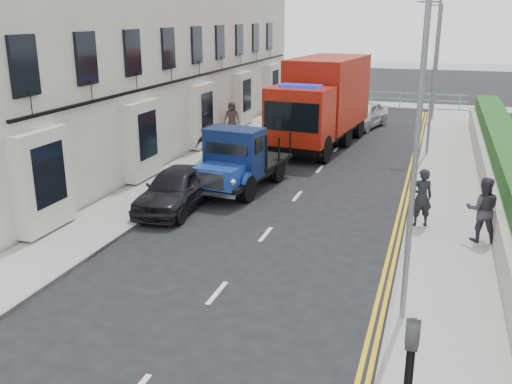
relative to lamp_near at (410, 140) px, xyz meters
The scene contains 21 objects.
ground 6.12m from the lamp_near, 154.42° to the left, with size 120.00×120.00×0.00m, color black.
pavement_west 14.98m from the lamp_near, 130.45° to the left, with size 2.40×38.00×0.12m, color gray.
pavement_east 11.74m from the lamp_near, 84.17° to the left, with size 2.60×38.00×0.12m, color gray.
promenade 31.53m from the lamp_near, 97.67° to the left, with size 30.00×2.50×0.12m, color gray.
sea_plane 62.27m from the lamp_near, 93.85° to the left, with size 120.00×120.00×0.00m, color #4C6168.
garden_east 11.82m from the lamp_near, 74.59° to the left, with size 1.45×28.00×1.75m.
seafront_railing 30.68m from the lamp_near, 97.88° to the left, with size 13.00×0.08×1.11m.
lamp_near is the anchor object (origin of this frame).
lamp_mid 16.00m from the lamp_near, 90.00° to the left, with size 1.23×0.18×7.00m.
lamp_far 26.00m from the lamp_near, 90.00° to the left, with size 1.23×0.18×7.00m.
bedford_lorry 10.51m from the lamp_near, 129.77° to the left, with size 2.55×5.27×2.41m.
red_lorry 17.37m from the lamp_near, 107.00° to the left, with size 3.67×8.52×4.33m.
parked_car_front 10.00m from the lamp_near, 145.41° to the left, with size 1.71×4.25×1.45m, color black.
parked_car_mid 13.27m from the lamp_near, 127.32° to the left, with size 1.31×3.76×1.24m, color #559EB6.
parked_car_rear 20.20m from the lamp_near, 109.88° to the left, with size 1.89×4.65×1.35m, color silver.
seafront_car_left 26.07m from the lamp_near, 105.74° to the left, with size 2.45×5.31×1.48m, color black.
seafront_car_right 22.62m from the lamp_near, 99.45° to the left, with size 1.78×4.42×1.51m, color #AFAEB3.
pedestrian_east_near 6.61m from the lamp_near, 87.84° to the left, with size 0.66×0.43×1.82m, color black.
pedestrian_east_far 6.22m from the lamp_near, 69.48° to the left, with size 0.92×0.72×1.90m, color #352E39.
pedestrian_west_near 13.66m from the lamp_near, 130.00° to the left, with size 1.09×0.46×1.86m, color #1A232F.
pedestrian_west_far 20.41m from the lamp_near, 120.28° to the left, with size 0.86×0.56×1.77m, color #372C28.
Camera 1 is at (4.65, -13.40, 6.36)m, focal length 40.00 mm.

